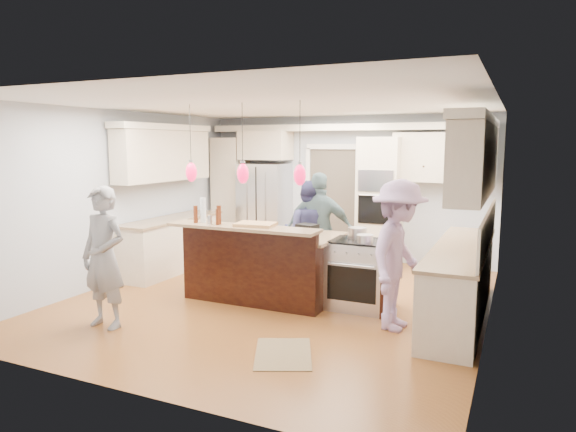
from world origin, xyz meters
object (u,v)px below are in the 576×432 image
island_range (361,274)px  person_far_left (309,234)px  refrigerator (265,209)px  person_bar_end (104,258)px  kitchen_island (264,264)px

island_range → person_far_left: bearing=146.0°
refrigerator → person_bar_end: 4.44m
island_range → person_far_left: (-1.04, 0.70, 0.36)m
island_range → person_far_left: size_ratio=0.56×
refrigerator → person_far_left: bearing=-47.0°
kitchen_island → island_range: size_ratio=2.28×
refrigerator → person_bar_end: refrigerator is taller
refrigerator → person_far_left: (1.67, -1.79, -0.08)m
refrigerator → island_range: bearing=-42.6°
refrigerator → person_bar_end: size_ratio=1.06×
refrigerator → person_far_left: refrigerator is taller
person_bar_end → person_far_left: (1.54, 2.65, -0.03)m
refrigerator → kitchen_island: bearing=-63.1°
island_range → kitchen_island: bearing=-176.9°
refrigerator → person_bar_end: bearing=-88.3°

